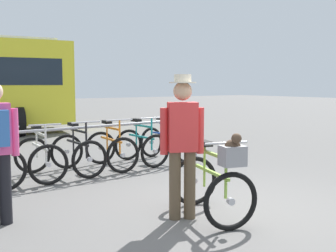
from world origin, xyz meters
TOP-DOWN VIEW (x-y plane):
  - ground_plane at (0.00, 0.00)m, footprint 80.00×80.00m
  - bike_rack_rail at (-0.31, 3.13)m, footprint 4.60×0.38m
  - racked_bike_white at (-1.48, 3.23)m, footprint 0.71×1.14m
  - racked_bike_black at (-0.78, 3.28)m, footprint 0.68×1.11m
  - racked_bike_orange at (-0.08, 3.33)m, footprint 0.71×1.12m
  - racked_bike_teal at (0.62, 3.37)m, footprint 0.68×1.12m
  - racked_bike_blue at (1.32, 3.42)m, footprint 0.87×1.23m
  - featured_bicycle at (-0.44, -0.08)m, footprint 0.92×1.25m
  - person_with_featured_bike at (-0.73, 0.18)m, footprint 0.49×0.32m

SIDE VIEW (x-z plane):
  - ground_plane at x=0.00m, z-range 0.00..0.00m
  - racked_bike_white at x=-1.48m, z-range -0.12..0.86m
  - racked_bike_black at x=-0.78m, z-range -0.12..0.86m
  - racked_bike_orange at x=-0.08m, z-range -0.12..0.85m
  - racked_bike_teal at x=0.62m, z-range -0.12..0.86m
  - racked_bike_blue at x=1.32m, z-range -0.12..0.86m
  - featured_bicycle at x=-0.44m, z-range -0.06..1.03m
  - bike_rack_rail at x=-0.31m, z-range 0.26..1.14m
  - person_with_featured_bike at x=-0.73m, z-range 0.09..1.81m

